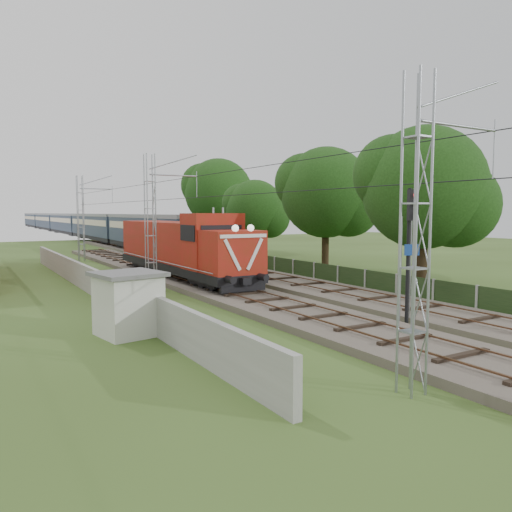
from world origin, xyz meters
TOP-DOWN VIEW (x-y plane):
  - ground at (0.00, 0.00)m, footprint 140.00×140.00m
  - track_main at (0.00, 7.00)m, footprint 4.20×70.00m
  - track_side at (5.00, 20.00)m, footprint 4.20×80.00m
  - catenary at (-2.95, 12.00)m, footprint 3.31×70.00m
  - boundary_wall at (-6.50, 12.00)m, footprint 0.25×40.00m
  - fence at (8.00, 3.00)m, footprint 0.12×32.00m
  - locomotive at (0.00, 14.62)m, footprint 3.06×17.47m
  - coach_rake at (5.00, 84.05)m, footprint 3.21×120.04m
  - signal_post at (2.67, -2.73)m, footprint 0.58×0.48m
  - relay_hut at (-7.40, 1.63)m, footprint 2.66×2.66m
  - tree_a at (10.06, 3.01)m, footprint 7.30×6.95m
  - tree_b at (12.24, 14.55)m, footprint 7.48×7.13m
  - tree_c at (11.86, 24.97)m, footprint 5.95×5.67m
  - tree_d at (13.94, 36.97)m, footprint 8.44×8.04m

SIDE VIEW (x-z plane):
  - ground at x=0.00m, z-range 0.00..0.00m
  - track_main at x=0.00m, z-range -0.04..0.41m
  - track_side at x=5.00m, z-range -0.04..0.41m
  - fence at x=8.00m, z-range 0.00..1.20m
  - boundary_wall at x=-6.50m, z-range 0.00..1.50m
  - relay_hut at x=-7.40m, z-range 0.01..2.39m
  - locomotive at x=0.00m, z-range 0.06..4.50m
  - coach_rake at x=5.00m, z-range 0.78..4.50m
  - signal_post at x=2.67m, z-range 1.03..6.57m
  - catenary at x=-2.95m, z-range 0.05..8.05m
  - tree_c at x=11.86m, z-range 0.95..8.67m
  - tree_a at x=10.06m, z-range 1.17..10.63m
  - tree_b at x=12.24m, z-range 1.20..10.90m
  - tree_d at x=13.94m, z-range 1.36..12.30m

